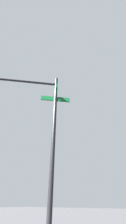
{
  "coord_description": "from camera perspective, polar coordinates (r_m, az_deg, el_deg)",
  "views": [
    {
      "loc": [
        -9.34,
        -4.24,
        1.24
      ],
      "look_at": [
        -7.28,
        -6.92,
        3.84
      ],
      "focal_mm": 19.26,
      "sensor_mm": 36.0,
      "label": 1
    }
  ],
  "objects": [
    {
      "name": "traffic_signal_near",
      "position": [
        4.48,
        -18.6,
        3.4
      ],
      "size": [
        2.38,
        2.35,
        5.68
      ],
      "color": "black",
      "rests_on": "ground_plane"
    }
  ]
}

